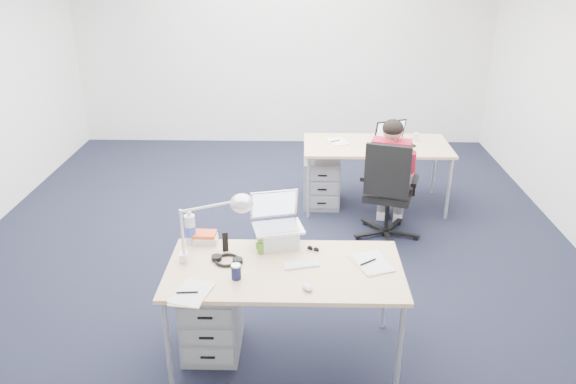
{
  "coord_description": "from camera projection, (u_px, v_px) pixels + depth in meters",
  "views": [
    {
      "loc": [
        0.27,
        -4.71,
        2.72
      ],
      "look_at": [
        0.17,
        -0.42,
        0.85
      ],
      "focal_mm": 35.0,
      "sensor_mm": 36.0,
      "label": 1
    }
  ],
  "objects": [
    {
      "name": "drawer_pedestal_far",
      "position": [
        321.0,
        181.0,
        6.4
      ],
      "size": [
        0.4,
        0.5,
        0.55
      ],
      "primitive_type": "cube",
      "color": "gray",
      "rests_on": "ground"
    },
    {
      "name": "cordless_phone",
      "position": [
        225.0,
        241.0,
        3.98
      ],
      "size": [
        0.05,
        0.04,
        0.15
      ],
      "primitive_type": "cube",
      "rotation": [
        0.0,
        0.0,
        0.3
      ],
      "color": "black",
      "rests_on": "desk_near"
    },
    {
      "name": "wireless_keyboard",
      "position": [
        301.0,
        264.0,
        3.83
      ],
      "size": [
        0.26,
        0.16,
        0.01
      ],
      "primitive_type": "cube",
      "rotation": [
        0.0,
        0.0,
        0.25
      ],
      "color": "white",
      "rests_on": "desk_near"
    },
    {
      "name": "papers_left",
      "position": [
        190.0,
        294.0,
        3.5
      ],
      "size": [
        0.26,
        0.33,
        0.01
      ],
      "primitive_type": "cube",
      "rotation": [
        0.0,
        0.0,
        -0.23
      ],
      "color": "#D5C17B",
      "rests_on": "desk_near"
    },
    {
      "name": "book_stack",
      "position": [
        205.0,
        238.0,
        4.11
      ],
      "size": [
        0.19,
        0.16,
        0.08
      ],
      "primitive_type": "cube",
      "rotation": [
        0.0,
        0.0,
        -0.15
      ],
      "color": "silver",
      "rests_on": "desk_near"
    },
    {
      "name": "desk_lamp",
      "position": [
        205.0,
        227.0,
        3.77
      ],
      "size": [
        0.49,
        0.34,
        0.53
      ],
      "primitive_type": null,
      "rotation": [
        0.0,
        0.0,
        0.42
      ],
      "color": "silver",
      "rests_on": "desk_near"
    },
    {
      "name": "computer_mouse",
      "position": [
        307.0,
        286.0,
        3.55
      ],
      "size": [
        0.09,
        0.12,
        0.04
      ],
      "primitive_type": "ellipsoid",
      "rotation": [
        0.0,
        0.0,
        0.36
      ],
      "color": "white",
      "rests_on": "desk_near"
    },
    {
      "name": "silver_laptop",
      "position": [
        278.0,
        222.0,
        4.02
      ],
      "size": [
        0.41,
        0.35,
        0.37
      ],
      "primitive_type": null,
      "rotation": [
        0.0,
        0.0,
        0.24
      ],
      "color": "silver",
      "rests_on": "desk_near"
    },
    {
      "name": "dark_laptop",
      "position": [
        396.0,
        134.0,
        6.1
      ],
      "size": [
        0.48,
        0.47,
        0.27
      ],
      "primitive_type": null,
      "rotation": [
        0.0,
        0.0,
        0.4
      ],
      "color": "black",
      "rests_on": "desk_far"
    },
    {
      "name": "floor",
      "position": [
        272.0,
        255.0,
        5.41
      ],
      "size": [
        7.0,
        7.0,
        0.0
      ],
      "primitive_type": "plane",
      "color": "black",
      "rests_on": "ground"
    },
    {
      "name": "far_cup",
      "position": [
        416.0,
        137.0,
        6.29
      ],
      "size": [
        0.07,
        0.07,
        0.09
      ],
      "primitive_type": "cylinder",
      "rotation": [
        0.0,
        0.0,
        0.23
      ],
      "color": "white",
      "rests_on": "desk_far"
    },
    {
      "name": "sunglasses",
      "position": [
        313.0,
        249.0,
        4.01
      ],
      "size": [
        0.1,
        0.08,
        0.02
      ],
      "primitive_type": null,
      "rotation": [
        0.0,
        0.0,
        -0.43
      ],
      "color": "black",
      "rests_on": "desk_near"
    },
    {
      "name": "papers_right",
      "position": [
        371.0,
        263.0,
        3.84
      ],
      "size": [
        0.3,
        0.35,
        0.01
      ],
      "primitive_type": "cube",
      "rotation": [
        0.0,
        0.0,
        0.35
      ],
      "color": "#D5C17B",
      "rests_on": "desk_near"
    },
    {
      "name": "desk_near",
      "position": [
        285.0,
        274.0,
        3.81
      ],
      "size": [
        1.6,
        0.8,
        0.73
      ],
      "color": "tan",
      "rests_on": "ground"
    },
    {
      "name": "seated_person",
      "position": [
        391.0,
        175.0,
        5.66
      ],
      "size": [
        0.48,
        0.71,
        1.22
      ],
      "rotation": [
        0.0,
        0.0,
        -0.26
      ],
      "color": "#B01930",
      "rests_on": "ground"
    },
    {
      "name": "can_koozie",
      "position": [
        236.0,
        272.0,
        3.65
      ],
      "size": [
        0.07,
        0.07,
        0.1
      ],
      "primitive_type": "cylinder",
      "rotation": [
        0.0,
        0.0,
        0.13
      ],
      "color": "#151944",
      "rests_on": "desk_near"
    },
    {
      "name": "room",
      "position": [
        269.0,
        78.0,
        4.72
      ],
      "size": [
        6.02,
        7.02,
        2.8
      ],
      "color": "silver",
      "rests_on": "ground"
    },
    {
      "name": "far_papers",
      "position": [
        337.0,
        142.0,
        6.26
      ],
      "size": [
        0.27,
        0.32,
        0.01
      ],
      "primitive_type": "cube",
      "rotation": [
        0.0,
        0.0,
        0.36
      ],
      "color": "white",
      "rests_on": "desk_far"
    },
    {
      "name": "drawer_pedestal_near",
      "position": [
        212.0,
        316.0,
        4.05
      ],
      "size": [
        0.4,
        0.5,
        0.55
      ],
      "primitive_type": "cube",
      "color": "gray",
      "rests_on": "ground"
    },
    {
      "name": "headphones",
      "position": [
        227.0,
        259.0,
        3.86
      ],
      "size": [
        0.26,
        0.22,
        0.04
      ],
      "primitive_type": null,
      "rotation": [
        0.0,
        0.0,
        -0.24
      ],
      "color": "black",
      "rests_on": "desk_near"
    },
    {
      "name": "desk_far",
      "position": [
        376.0,
        148.0,
        6.21
      ],
      "size": [
        1.6,
        0.8,
        0.73
      ],
      "color": "tan",
      "rests_on": "ground"
    },
    {
      "name": "office_chair",
      "position": [
        387.0,
        211.0,
        5.63
      ],
      "size": [
        0.83,
        0.83,
        1.05
      ],
      "rotation": [
        0.0,
        0.0,
        -0.29
      ],
      "color": "black",
      "rests_on": "ground"
    },
    {
      "name": "water_bottle",
      "position": [
        190.0,
        227.0,
        4.07
      ],
      "size": [
        0.1,
        0.1,
        0.26
      ],
      "primitive_type": "cylinder",
      "rotation": [
        0.0,
        0.0,
        0.35
      ],
      "color": "silver",
      "rests_on": "desk_near"
    },
    {
      "name": "bear_figurine",
      "position": [
        261.0,
        244.0,
        3.95
      ],
      "size": [
        0.09,
        0.08,
        0.14
      ],
      "primitive_type": null,
      "rotation": [
        0.0,
        0.0,
        -0.39
      ],
      "color": "#357E21",
      "rests_on": "desk_near"
    }
  ]
}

